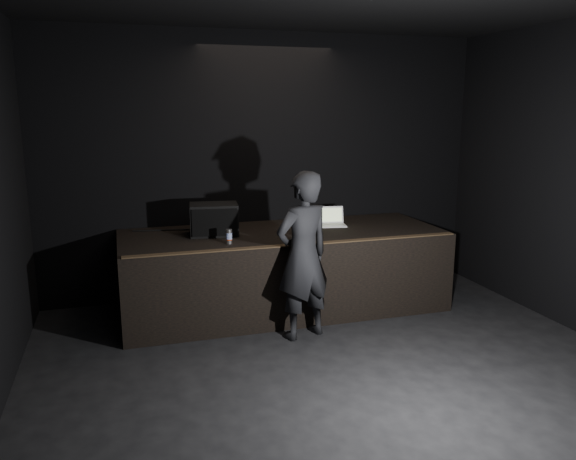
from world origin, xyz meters
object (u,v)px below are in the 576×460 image
(stage_monitor, at_px, (214,219))
(laptop, at_px, (332,220))
(stage_riser, at_px, (283,270))
(person, at_px, (303,256))
(beer_can, at_px, (229,236))

(stage_monitor, bearing_deg, laptop, 11.58)
(stage_riser, height_order, person, person)
(stage_riser, distance_m, beer_can, 1.05)
(beer_can, xyz_separation_m, person, (0.72, -0.53, -0.15))
(stage_monitor, xyz_separation_m, laptop, (1.58, 0.12, -0.13))
(person, bearing_deg, stage_monitor, -70.55)
(stage_riser, bearing_deg, person, -93.20)
(stage_riser, xyz_separation_m, beer_can, (-0.77, -0.42, 0.58))
(stage_riser, height_order, beer_can, beer_can)
(stage_monitor, xyz_separation_m, beer_can, (0.08, -0.50, -0.11))
(stage_riser, height_order, laptop, laptop)
(beer_can, relative_size, person, 0.09)
(stage_monitor, distance_m, person, 1.33)
(person, bearing_deg, beer_can, -54.81)
(stage_riser, bearing_deg, stage_monitor, 174.35)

